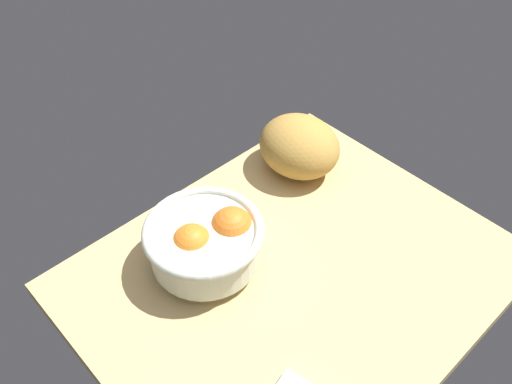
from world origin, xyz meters
The scene contains 3 objects.
ground_plane centered at (0.00, 0.00, -1.50)cm, with size 68.69×56.31×3.00cm, color tan.
fruit_bowl centered at (-9.33, 11.01, 5.68)cm, with size 19.69×19.69×10.37cm.
bread_loaf centered at (19.23, 17.35, 5.58)cm, with size 16.40×14.54×11.17cm, color #B88B3E.
Camera 1 is at (-43.03, -36.79, 74.02)cm, focal length 38.46 mm.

